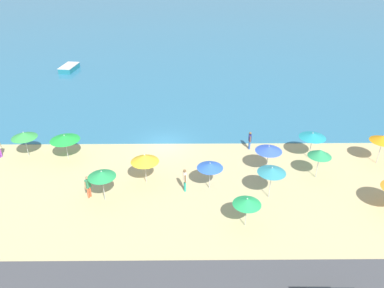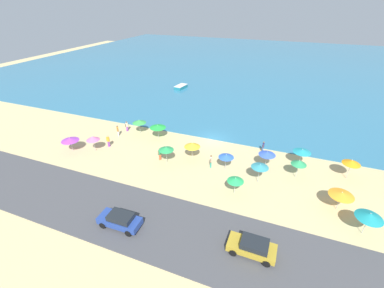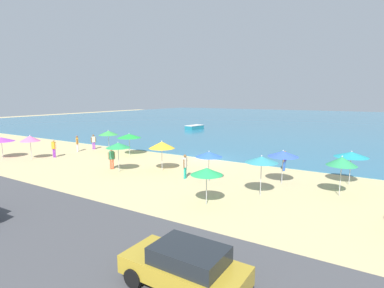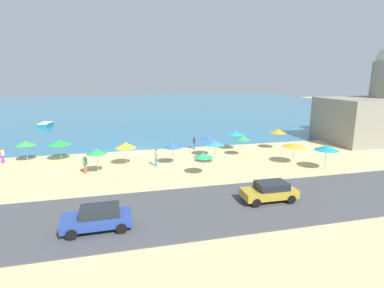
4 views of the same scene
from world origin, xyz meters
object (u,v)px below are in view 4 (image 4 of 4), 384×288
(beach_umbrella_3, at_px, (126,145))
(beach_umbrella_2, at_px, (209,138))
(bather_3, at_px, (2,154))
(beach_umbrella_12, at_px, (215,143))
(beach_umbrella_4, at_px, (242,138))
(beach_umbrella_9, at_px, (294,145))
(beach_umbrella_13, at_px, (26,143))
(bather_5, at_px, (85,163))
(skiff_nearshore, at_px, (46,125))
(parked_car_0, at_px, (270,191))
(beach_umbrella_8, at_px, (235,133))
(bather_4, at_px, (156,156))
(harbor_fortress, at_px, (381,105))
(beach_umbrella_6, at_px, (97,152))
(beach_umbrella_7, at_px, (203,155))
(bather_0, at_px, (194,142))
(beach_umbrella_1, at_px, (326,148))
(beach_umbrella_14, at_px, (278,131))
(parked_car_1, at_px, (98,218))
(beach_umbrella_5, at_px, (60,143))
(beach_umbrella_11, at_px, (173,146))

(beach_umbrella_3, bearing_deg, beach_umbrella_2, 8.34)
(bather_3, bearing_deg, beach_umbrella_12, -14.89)
(beach_umbrella_4, xyz_separation_m, beach_umbrella_12, (-4.12, -2.51, 0.11))
(beach_umbrella_9, bearing_deg, beach_umbrella_13, 164.76)
(bather_5, bearing_deg, beach_umbrella_2, 13.50)
(beach_umbrella_9, bearing_deg, skiff_nearshore, 134.55)
(beach_umbrella_12, bearing_deg, parked_car_0, -84.38)
(beach_umbrella_8, xyz_separation_m, bather_3, (-26.08, 0.29, -1.15))
(bather_4, relative_size, harbor_fortress, 0.13)
(beach_umbrella_2, xyz_separation_m, beach_umbrella_12, (-0.42, -3.28, 0.15))
(beach_umbrella_6, relative_size, beach_umbrella_7, 1.12)
(bather_4, bearing_deg, beach_umbrella_12, -7.89)
(beach_umbrella_7, bearing_deg, harbor_fortress, 17.35)
(parked_car_0, bearing_deg, beach_umbrella_13, 141.99)
(beach_umbrella_4, xyz_separation_m, beach_umbrella_6, (-15.77, -2.75, 0.00))
(beach_umbrella_6, height_order, beach_umbrella_12, beach_umbrella_12)
(beach_umbrella_9, bearing_deg, bather_0, 134.78)
(beach_umbrella_3, relative_size, beach_umbrella_7, 1.14)
(beach_umbrella_2, distance_m, beach_umbrella_13, 19.91)
(beach_umbrella_9, xyz_separation_m, harbor_fortress, (18.13, 7.45, 3.01))
(beach_umbrella_1, distance_m, bather_0, 15.41)
(beach_umbrella_12, distance_m, beach_umbrella_13, 20.19)
(beach_umbrella_3, distance_m, beach_umbrella_14, 18.88)
(beach_umbrella_3, distance_m, bather_5, 4.41)
(beach_umbrella_8, xyz_separation_m, beach_umbrella_13, (-23.75, 0.42, -0.08))
(bather_3, bearing_deg, beach_umbrella_13, 3.15)
(beach_umbrella_1, relative_size, bather_3, 1.47)
(harbor_fortress, bearing_deg, beach_umbrella_6, -170.88)
(parked_car_1, height_order, harbor_fortress, harbor_fortress)
(beach_umbrella_2, xyz_separation_m, parked_car_1, (-11.42, -14.72, -1.27))
(beach_umbrella_3, height_order, beach_umbrella_9, beach_umbrella_3)
(beach_umbrella_12, xyz_separation_m, harbor_fortress, (26.30, 5.85, 2.72))
(bather_3, height_order, parked_car_0, bather_3)
(beach_umbrella_5, bearing_deg, bather_4, -25.18)
(beach_umbrella_2, xyz_separation_m, bather_0, (-0.82, 3.76, -1.19))
(parked_car_1, bearing_deg, beach_umbrella_4, 42.71)
(beach_umbrella_6, xyz_separation_m, bather_4, (5.65, 1.07, -1.13))
(beach_umbrella_1, distance_m, beach_umbrella_11, 15.21)
(beach_umbrella_5, bearing_deg, beach_umbrella_14, -2.05)
(beach_umbrella_5, xyz_separation_m, bather_4, (9.84, -4.62, -0.95))
(beach_umbrella_13, distance_m, skiff_nearshore, 23.80)
(beach_umbrella_12, relative_size, parked_car_0, 0.63)
(beach_umbrella_1, height_order, beach_umbrella_7, beach_umbrella_1)
(beach_umbrella_9, height_order, bather_5, beach_umbrella_9)
(bather_3, bearing_deg, beach_umbrella_6, -30.97)
(beach_umbrella_12, height_order, beach_umbrella_13, beach_umbrella_12)
(beach_umbrella_11, distance_m, bather_4, 2.06)
(beach_umbrella_12, relative_size, bather_0, 1.53)
(beach_umbrella_13, height_order, bather_4, beach_umbrella_13)
(bather_4, bearing_deg, beach_umbrella_6, -169.27)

